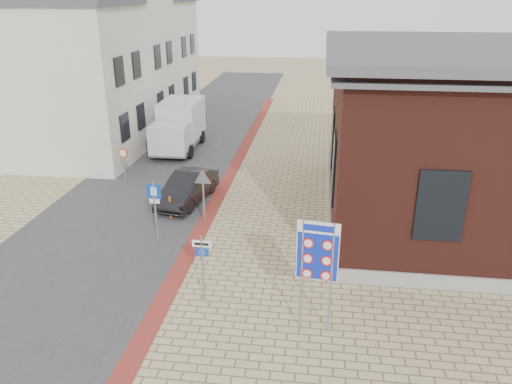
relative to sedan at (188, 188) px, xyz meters
The scene contains 16 objects.
ground 7.51m from the sedan, 64.68° to the right, with size 120.00×120.00×0.00m, color tan.
road_strip 8.57m from the sedan, 105.60° to the left, with size 7.00×60.00×0.02m, color #38383A.
curb_strip 3.51m from the sedan, 69.65° to the left, with size 0.60×40.00×0.02m, color maroon.
brick_building 12.52m from the sedan, ahead, with size 13.00×13.00×6.80m.
townhouse_near 10.02m from the sedan, 146.11° to the left, with size 7.40×6.40×8.30m.
townhouse_mid 14.22m from the sedan, 124.75° to the left, with size 7.40×6.40×9.10m.
townhouse_far 19.24m from the sedan, 114.33° to the left, with size 7.40×6.40×8.30m.
bike_rack 7.43m from the sedan, 37.96° to the right, with size 0.08×1.80×0.60m.
sedan is the anchor object (origin of this frame).
box_truck 8.16m from the sedan, 108.04° to the left, with size 2.34×5.29×2.75m.
border_sign 10.18m from the sedan, 55.41° to the right, with size 1.10×0.19×3.23m.
essen_sign 7.69m from the sedan, 71.74° to the right, with size 0.57×0.07×2.10m.
parking_sign 4.05m from the sedan, 91.67° to the right, with size 0.53×0.07×2.38m.
yield_sign 2.57m from the sedan, 59.29° to the right, with size 0.79×0.07×2.23m.
speed_sign 3.58m from the sedan, 159.47° to the left, with size 0.46×0.07×1.96m.
bollard 1.79m from the sedan, 98.44° to the right, with size 0.09×0.09×0.95m, color #D55E0B.
Camera 1 is at (2.41, -12.92, 8.56)m, focal length 35.00 mm.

